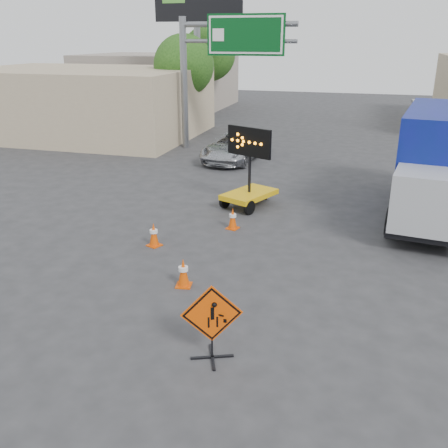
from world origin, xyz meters
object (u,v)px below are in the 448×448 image
at_px(arrow_board, 249,189).
at_px(construction_sign, 212,321).
at_px(box_truck, 436,170).
at_px(pickup_truck, 235,147).

bearing_deg(arrow_board, construction_sign, -57.19).
height_order(arrow_board, box_truck, box_truck).
relative_size(construction_sign, pickup_truck, 0.33).
bearing_deg(box_truck, arrow_board, -164.95).
height_order(pickup_truck, box_truck, box_truck).
height_order(arrow_board, pickup_truck, arrow_board).
bearing_deg(arrow_board, pickup_truck, 132.89).
bearing_deg(arrow_board, box_truck, 31.06).
bearing_deg(construction_sign, box_truck, 41.77).
bearing_deg(pickup_truck, construction_sign, -70.77).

